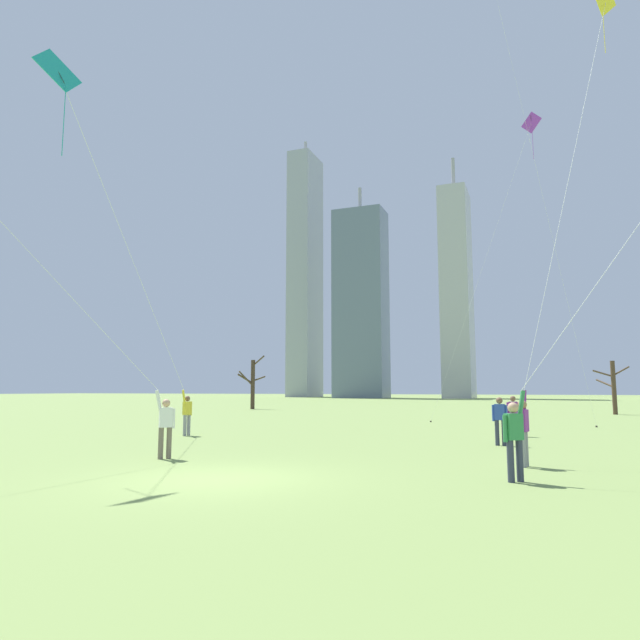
{
  "coord_description": "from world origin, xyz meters",
  "views": [
    {
      "loc": [
        6.49,
        -10.58,
        1.89
      ],
      "look_at": [
        0.0,
        6.0,
        4.09
      ],
      "focal_mm": 31.53,
      "sensor_mm": 36.0,
      "label": 1
    }
  ],
  "objects_px": {
    "kite_flyer_foreground_right_teal": "(165,353)",
    "distant_kite_low_near_trees_red": "(504,28)",
    "bystander_strolling_midfield": "(500,418)",
    "distant_kite_drifting_right_purple": "(524,145)",
    "bystander_watching_nearby": "(513,414)",
    "kite_flyer_far_back_yellow": "(540,344)",
    "kite_flyer_midfield_right_blue": "(564,360)",
    "kite_flyer_foreground_left_orange": "(120,373)",
    "bare_tree_rightmost": "(252,383)",
    "bare_tree_right_of_center": "(613,386)"
  },
  "relations": [
    {
      "from": "bystander_strolling_midfield",
      "to": "distant_kite_drifting_right_purple",
      "type": "bearing_deg",
      "value": 84.82
    },
    {
      "from": "kite_flyer_midfield_right_blue",
      "to": "distant_kite_drifting_right_purple",
      "type": "relative_size",
      "value": 0.87
    },
    {
      "from": "distant_kite_drifting_right_purple",
      "to": "kite_flyer_foreground_right_teal",
      "type": "bearing_deg",
      "value": -132.26
    },
    {
      "from": "bystander_strolling_midfield",
      "to": "bystander_watching_nearby",
      "type": "xyz_separation_m",
      "value": [
        0.25,
        4.19,
        0.0
      ]
    },
    {
      "from": "kite_flyer_foreground_left_orange",
      "to": "bystander_watching_nearby",
      "type": "relative_size",
      "value": 8.11
    },
    {
      "from": "bystander_watching_nearby",
      "to": "distant_kite_low_near_trees_red",
      "type": "relative_size",
      "value": 0.07
    },
    {
      "from": "kite_flyer_foreground_right_teal",
      "to": "bare_tree_rightmost",
      "type": "height_order",
      "value": "kite_flyer_foreground_right_teal"
    },
    {
      "from": "kite_flyer_foreground_right_teal",
      "to": "bare_tree_right_of_center",
      "type": "bearing_deg",
      "value": 58.73
    },
    {
      "from": "distant_kite_drifting_right_purple",
      "to": "bare_tree_rightmost",
      "type": "height_order",
      "value": "distant_kite_drifting_right_purple"
    },
    {
      "from": "kite_flyer_foreground_right_teal",
      "to": "bystander_watching_nearby",
      "type": "xyz_separation_m",
      "value": [
        12.19,
        6.69,
        -2.34
      ]
    },
    {
      "from": "bystander_watching_nearby",
      "to": "bare_tree_rightmost",
      "type": "height_order",
      "value": "bare_tree_rightmost"
    },
    {
      "from": "kite_flyer_far_back_yellow",
      "to": "distant_kite_low_near_trees_red",
      "type": "bearing_deg",
      "value": 94.52
    },
    {
      "from": "kite_flyer_foreground_right_teal",
      "to": "distant_kite_low_near_trees_red",
      "type": "bearing_deg",
      "value": 40.42
    },
    {
      "from": "bystander_watching_nearby",
      "to": "bare_tree_rightmost",
      "type": "relative_size",
      "value": 0.32
    },
    {
      "from": "kite_flyer_far_back_yellow",
      "to": "bystander_watching_nearby",
      "type": "bearing_deg",
      "value": 97.37
    },
    {
      "from": "bystander_strolling_midfield",
      "to": "bare_tree_rightmost",
      "type": "height_order",
      "value": "bare_tree_rightmost"
    },
    {
      "from": "bystander_strolling_midfield",
      "to": "distant_kite_drifting_right_purple",
      "type": "height_order",
      "value": "distant_kite_drifting_right_purple"
    },
    {
      "from": "bystander_strolling_midfield",
      "to": "kite_flyer_foreground_left_orange",
      "type": "bearing_deg",
      "value": -137.96
    },
    {
      "from": "bystander_strolling_midfield",
      "to": "kite_flyer_midfield_right_blue",
      "type": "bearing_deg",
      "value": -76.04
    },
    {
      "from": "distant_kite_low_near_trees_red",
      "to": "bare_tree_rightmost",
      "type": "height_order",
      "value": "distant_kite_low_near_trees_red"
    },
    {
      "from": "kite_flyer_midfield_right_blue",
      "to": "bystander_watching_nearby",
      "type": "xyz_separation_m",
      "value": [
        -1.57,
        11.53,
        -1.59
      ]
    },
    {
      "from": "bystander_strolling_midfield",
      "to": "distant_kite_drifting_right_purple",
      "type": "distance_m",
      "value": 18.77
    },
    {
      "from": "distant_kite_low_near_trees_red",
      "to": "bare_tree_rightmost",
      "type": "bearing_deg",
      "value": 141.09
    },
    {
      "from": "distant_kite_low_near_trees_red",
      "to": "kite_flyer_midfield_right_blue",
      "type": "bearing_deg",
      "value": -84.63
    },
    {
      "from": "bystander_strolling_midfield",
      "to": "distant_kite_low_near_trees_red",
      "type": "bearing_deg",
      "value": 87.26
    },
    {
      "from": "bystander_strolling_midfield",
      "to": "bystander_watching_nearby",
      "type": "distance_m",
      "value": 4.2
    },
    {
      "from": "kite_flyer_far_back_yellow",
      "to": "bare_tree_rightmost",
      "type": "bearing_deg",
      "value": 128.58
    },
    {
      "from": "bystander_strolling_midfield",
      "to": "bare_tree_right_of_center",
      "type": "bearing_deg",
      "value": 76.93
    },
    {
      "from": "kite_flyer_far_back_yellow",
      "to": "distant_kite_drifting_right_purple",
      "type": "distance_m",
      "value": 20.38
    },
    {
      "from": "kite_flyer_foreground_left_orange",
      "to": "bystander_watching_nearby",
      "type": "bearing_deg",
      "value": 52.99
    },
    {
      "from": "kite_flyer_foreground_left_orange",
      "to": "bare_tree_rightmost",
      "type": "relative_size",
      "value": 2.56
    },
    {
      "from": "bystander_strolling_midfield",
      "to": "bare_tree_right_of_center",
      "type": "xyz_separation_m",
      "value": [
        6.45,
        27.79,
        1.24
      ]
    },
    {
      "from": "kite_flyer_foreground_right_teal",
      "to": "kite_flyer_foreground_left_orange",
      "type": "relative_size",
      "value": 0.87
    },
    {
      "from": "kite_flyer_midfield_right_blue",
      "to": "bystander_watching_nearby",
      "type": "bearing_deg",
      "value": 97.76
    },
    {
      "from": "kite_flyer_foreground_right_teal",
      "to": "distant_kite_low_near_trees_red",
      "type": "xyz_separation_m",
      "value": [
        12.32,
        10.49,
        16.98
      ]
    },
    {
      "from": "bystander_strolling_midfield",
      "to": "bare_tree_rightmost",
      "type": "bearing_deg",
      "value": 131.13
    },
    {
      "from": "bystander_strolling_midfield",
      "to": "bystander_watching_nearby",
      "type": "bearing_deg",
      "value": 86.55
    },
    {
      "from": "bystander_strolling_midfield",
      "to": "distant_kite_drifting_right_purple",
      "type": "xyz_separation_m",
      "value": [
        1.07,
        11.83,
        14.54
      ]
    },
    {
      "from": "kite_flyer_foreground_left_orange",
      "to": "bare_tree_right_of_center",
      "type": "relative_size",
      "value": 3.25
    },
    {
      "from": "kite_flyer_foreground_left_orange",
      "to": "bystander_strolling_midfield",
      "type": "relative_size",
      "value": 8.11
    },
    {
      "from": "kite_flyer_foreground_left_orange",
      "to": "kite_flyer_foreground_right_teal",
      "type": "bearing_deg",
      "value": 116.68
    },
    {
      "from": "kite_flyer_far_back_yellow",
      "to": "distant_kite_drifting_right_purple",
      "type": "bearing_deg",
      "value": 91.02
    },
    {
      "from": "kite_flyer_foreground_right_teal",
      "to": "bystander_strolling_midfield",
      "type": "distance_m",
      "value": 12.42
    },
    {
      "from": "bystander_strolling_midfield",
      "to": "distant_kite_low_near_trees_red",
      "type": "distance_m",
      "value": 20.91
    },
    {
      "from": "distant_kite_low_near_trees_red",
      "to": "bare_tree_rightmost",
      "type": "distance_m",
      "value": 36.65
    },
    {
      "from": "bare_tree_rightmost",
      "to": "distant_kite_low_near_trees_red",
      "type": "bearing_deg",
      "value": -38.91
    },
    {
      "from": "bare_tree_rightmost",
      "to": "bare_tree_right_of_center",
      "type": "xyz_separation_m",
      "value": [
        31.03,
        -0.37,
        -0.38
      ]
    },
    {
      "from": "bystander_watching_nearby",
      "to": "distant_kite_low_near_trees_red",
      "type": "height_order",
      "value": "distant_kite_low_near_trees_red"
    },
    {
      "from": "kite_flyer_foreground_right_teal",
      "to": "bystander_watching_nearby",
      "type": "distance_m",
      "value": 14.1
    },
    {
      "from": "kite_flyer_far_back_yellow",
      "to": "distant_kite_low_near_trees_red",
      "type": "relative_size",
      "value": 0.66
    }
  ]
}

